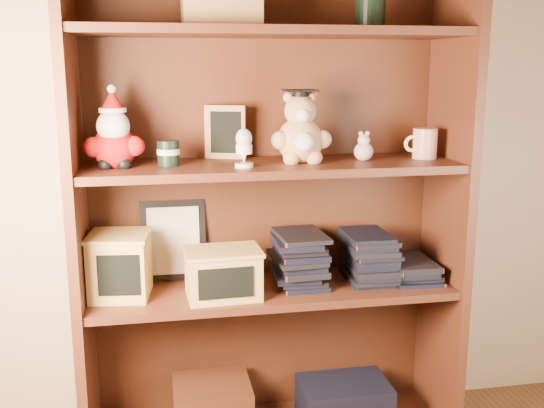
{
  "coord_description": "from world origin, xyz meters",
  "views": [
    {
      "loc": [
        -0.3,
        -0.59,
        1.24
      ],
      "look_at": [
        0.05,
        1.3,
        0.82
      ],
      "focal_mm": 42.0,
      "sensor_mm": 36.0,
      "label": 1
    }
  ],
  "objects_px": {
    "bookcase": "(268,213)",
    "treats_box": "(120,265)",
    "grad_teddy_bear": "(301,134)",
    "teacher_mug": "(424,143)"
  },
  "relations": [
    {
      "from": "bookcase",
      "to": "grad_teddy_bear",
      "type": "relative_size",
      "value": 7.01
    },
    {
      "from": "grad_teddy_bear",
      "to": "teacher_mug",
      "type": "relative_size",
      "value": 2.1
    },
    {
      "from": "teacher_mug",
      "to": "treats_box",
      "type": "xyz_separation_m",
      "value": [
        -0.96,
        -0.0,
        -0.35
      ]
    },
    {
      "from": "grad_teddy_bear",
      "to": "teacher_mug",
      "type": "bearing_deg",
      "value": 0.97
    },
    {
      "from": "bookcase",
      "to": "teacher_mug",
      "type": "distance_m",
      "value": 0.55
    },
    {
      "from": "grad_teddy_bear",
      "to": "teacher_mug",
      "type": "distance_m",
      "value": 0.41
    },
    {
      "from": "bookcase",
      "to": "grad_teddy_bear",
      "type": "height_order",
      "value": "bookcase"
    },
    {
      "from": "teacher_mug",
      "to": "treats_box",
      "type": "distance_m",
      "value": 1.02
    },
    {
      "from": "bookcase",
      "to": "treats_box",
      "type": "xyz_separation_m",
      "value": [
        -0.47,
        -0.05,
        -0.13
      ]
    },
    {
      "from": "bookcase",
      "to": "treats_box",
      "type": "relative_size",
      "value": 7.95
    }
  ]
}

